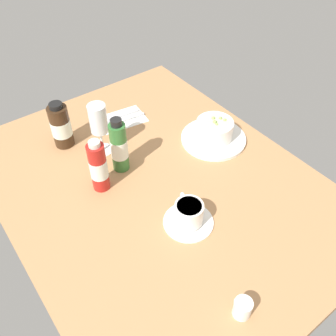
{
  "coord_description": "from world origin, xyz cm",
  "views": [
    {
      "loc": [
        -61.97,
        42.38,
        79.46
      ],
      "look_at": [
        -3.21,
        -1.8,
        7.46
      ],
      "focal_mm": 39.48,
      "sensor_mm": 36.0,
      "label": 1
    }
  ],
  "objects_px": {
    "coffee_cup": "(189,215)",
    "sauce_bottle_brown": "(61,126)",
    "cutlery_setting": "(120,119)",
    "wine_glass": "(98,121)",
    "sauce_bottle_green": "(119,147)",
    "sauce_bottle_red": "(98,167)",
    "creamer_jug": "(242,308)",
    "porridge_bowl": "(214,132)"
  },
  "relations": [
    {
      "from": "sauce_bottle_green",
      "to": "sauce_bottle_red",
      "type": "xyz_separation_m",
      "value": [
        -0.03,
        0.09,
        -0.0
      ]
    },
    {
      "from": "wine_glass",
      "to": "sauce_bottle_brown",
      "type": "height_order",
      "value": "wine_glass"
    },
    {
      "from": "sauce_bottle_green",
      "to": "sauce_bottle_red",
      "type": "relative_size",
      "value": 1.06
    },
    {
      "from": "porridge_bowl",
      "to": "creamer_jug",
      "type": "relative_size",
      "value": 3.96
    },
    {
      "from": "porridge_bowl",
      "to": "cutlery_setting",
      "type": "bearing_deg",
      "value": 34.12
    },
    {
      "from": "porridge_bowl",
      "to": "cutlery_setting",
      "type": "xyz_separation_m",
      "value": [
        0.28,
        0.19,
        -0.03
      ]
    },
    {
      "from": "sauce_bottle_brown",
      "to": "cutlery_setting",
      "type": "bearing_deg",
      "value": -89.99
    },
    {
      "from": "cutlery_setting",
      "to": "creamer_jug",
      "type": "height_order",
      "value": "creamer_jug"
    },
    {
      "from": "wine_glass",
      "to": "sauce_bottle_red",
      "type": "relative_size",
      "value": 1.01
    },
    {
      "from": "cutlery_setting",
      "to": "wine_glass",
      "type": "bearing_deg",
      "value": 128.49
    },
    {
      "from": "porridge_bowl",
      "to": "wine_glass",
      "type": "relative_size",
      "value": 1.24
    },
    {
      "from": "cutlery_setting",
      "to": "creamer_jug",
      "type": "relative_size",
      "value": 3.25
    },
    {
      "from": "porridge_bowl",
      "to": "coffee_cup",
      "type": "xyz_separation_m",
      "value": [
        -0.21,
        0.28,
        -0.0
      ]
    },
    {
      "from": "cutlery_setting",
      "to": "sauce_bottle_green",
      "type": "distance_m",
      "value": 0.25
    },
    {
      "from": "sauce_bottle_green",
      "to": "sauce_bottle_brown",
      "type": "height_order",
      "value": "sauce_bottle_green"
    },
    {
      "from": "porridge_bowl",
      "to": "wine_glass",
      "type": "height_order",
      "value": "wine_glass"
    },
    {
      "from": "sauce_bottle_green",
      "to": "sauce_bottle_brown",
      "type": "relative_size",
      "value": 1.16
    },
    {
      "from": "porridge_bowl",
      "to": "sauce_bottle_red",
      "type": "xyz_separation_m",
      "value": [
        0.04,
        0.4,
        0.05
      ]
    },
    {
      "from": "cutlery_setting",
      "to": "creamer_jug",
      "type": "distance_m",
      "value": 0.77
    },
    {
      "from": "wine_glass",
      "to": "sauce_bottle_green",
      "type": "bearing_deg",
      "value": -176.95
    },
    {
      "from": "coffee_cup",
      "to": "sauce_bottle_brown",
      "type": "xyz_separation_m",
      "value": [
        0.49,
        0.12,
        0.04
      ]
    },
    {
      "from": "porridge_bowl",
      "to": "sauce_bottle_green",
      "type": "height_order",
      "value": "sauce_bottle_green"
    },
    {
      "from": "cutlery_setting",
      "to": "porridge_bowl",
      "type": "bearing_deg",
      "value": -145.88
    },
    {
      "from": "sauce_bottle_green",
      "to": "sauce_bottle_red",
      "type": "height_order",
      "value": "sauce_bottle_green"
    },
    {
      "from": "coffee_cup",
      "to": "creamer_jug",
      "type": "xyz_separation_m",
      "value": [
        -0.26,
        0.06,
        -0.01
      ]
    },
    {
      "from": "wine_glass",
      "to": "porridge_bowl",
      "type": "bearing_deg",
      "value": -118.97
    },
    {
      "from": "cutlery_setting",
      "to": "wine_glass",
      "type": "distance_m",
      "value": 0.2
    },
    {
      "from": "sauce_bottle_green",
      "to": "sauce_bottle_brown",
      "type": "bearing_deg",
      "value": 23.35
    },
    {
      "from": "porridge_bowl",
      "to": "sauce_bottle_brown",
      "type": "height_order",
      "value": "sauce_bottle_brown"
    },
    {
      "from": "coffee_cup",
      "to": "sauce_bottle_brown",
      "type": "relative_size",
      "value": 0.86
    },
    {
      "from": "cutlery_setting",
      "to": "sauce_bottle_brown",
      "type": "xyz_separation_m",
      "value": [
        -0.0,
        0.21,
        0.07
      ]
    },
    {
      "from": "sauce_bottle_red",
      "to": "sauce_bottle_brown",
      "type": "relative_size",
      "value": 1.09
    },
    {
      "from": "creamer_jug",
      "to": "cutlery_setting",
      "type": "bearing_deg",
      "value": -11.8
    },
    {
      "from": "sauce_bottle_green",
      "to": "wine_glass",
      "type": "bearing_deg",
      "value": 3.05
    },
    {
      "from": "cutlery_setting",
      "to": "creamer_jug",
      "type": "bearing_deg",
      "value": 168.2
    },
    {
      "from": "coffee_cup",
      "to": "sauce_bottle_brown",
      "type": "bearing_deg",
      "value": 13.67
    },
    {
      "from": "creamer_jug",
      "to": "sauce_bottle_green",
      "type": "relative_size",
      "value": 0.3
    },
    {
      "from": "cutlery_setting",
      "to": "coffee_cup",
      "type": "distance_m",
      "value": 0.5
    },
    {
      "from": "wine_glass",
      "to": "sauce_bottle_red",
      "type": "bearing_deg",
      "value": 149.06
    },
    {
      "from": "sauce_bottle_red",
      "to": "porridge_bowl",
      "type": "bearing_deg",
      "value": -95.44
    },
    {
      "from": "creamer_jug",
      "to": "porridge_bowl",
      "type": "bearing_deg",
      "value": -36.13
    },
    {
      "from": "porridge_bowl",
      "to": "coffee_cup",
      "type": "relative_size",
      "value": 1.59
    }
  ]
}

